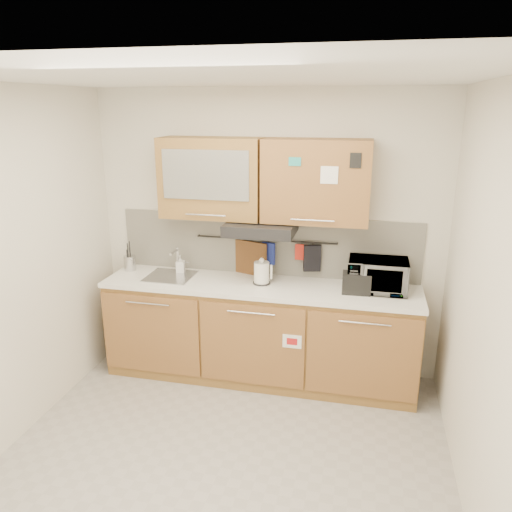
% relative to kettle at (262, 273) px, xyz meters
% --- Properties ---
extents(floor, '(3.20, 3.20, 0.00)m').
position_rel_kettle_xyz_m(floor, '(-0.02, -1.21, -1.01)').
color(floor, '#9E9993').
rests_on(floor, ground).
extents(ceiling, '(3.20, 3.20, 0.00)m').
position_rel_kettle_xyz_m(ceiling, '(-0.02, -1.21, 1.59)').
color(ceiling, white).
rests_on(ceiling, wall_back).
extents(wall_back, '(3.20, 0.00, 3.20)m').
position_rel_kettle_xyz_m(wall_back, '(-0.02, 0.29, 0.29)').
color(wall_back, silver).
rests_on(wall_back, ground).
extents(wall_left, '(0.00, 3.00, 3.00)m').
position_rel_kettle_xyz_m(wall_left, '(-1.62, -1.21, 0.29)').
color(wall_left, silver).
rests_on(wall_left, ground).
extents(wall_right, '(0.00, 3.00, 3.00)m').
position_rel_kettle_xyz_m(wall_right, '(1.58, -1.21, 0.29)').
color(wall_right, silver).
rests_on(wall_right, ground).
extents(base_cabinet, '(2.80, 0.64, 0.88)m').
position_rel_kettle_xyz_m(base_cabinet, '(-0.02, -0.02, -0.61)').
color(base_cabinet, olive).
rests_on(base_cabinet, floor).
extents(countertop, '(2.82, 0.62, 0.04)m').
position_rel_kettle_xyz_m(countertop, '(-0.02, -0.02, -0.11)').
color(countertop, white).
rests_on(countertop, base_cabinet).
extents(backsplash, '(2.80, 0.02, 0.56)m').
position_rel_kettle_xyz_m(backsplash, '(-0.02, 0.28, 0.19)').
color(backsplash, silver).
rests_on(backsplash, countertop).
extents(upper_cabinets, '(1.82, 0.37, 0.70)m').
position_rel_kettle_xyz_m(upper_cabinets, '(-0.02, 0.11, 0.82)').
color(upper_cabinets, olive).
rests_on(upper_cabinets, wall_back).
extents(range_hood, '(0.60, 0.46, 0.10)m').
position_rel_kettle_xyz_m(range_hood, '(-0.02, 0.04, 0.41)').
color(range_hood, black).
rests_on(range_hood, upper_cabinets).
extents(sink, '(0.42, 0.40, 0.26)m').
position_rel_kettle_xyz_m(sink, '(-0.87, -0.00, -0.09)').
color(sink, silver).
rests_on(sink, countertop).
extents(utensil_rail, '(1.30, 0.02, 0.02)m').
position_rel_kettle_xyz_m(utensil_rail, '(-0.02, 0.24, 0.25)').
color(utensil_rail, black).
rests_on(utensil_rail, backsplash).
extents(utensil_crock, '(0.14, 0.14, 0.28)m').
position_rel_kettle_xyz_m(utensil_crock, '(-1.32, 0.09, -0.02)').
color(utensil_crock, '#B6B6BB').
rests_on(utensil_crock, countertop).
extents(kettle, '(0.18, 0.16, 0.24)m').
position_rel_kettle_xyz_m(kettle, '(0.00, 0.00, 0.00)').
color(kettle, white).
rests_on(kettle, countertop).
extents(toaster, '(0.24, 0.15, 0.18)m').
position_rel_kettle_xyz_m(toaster, '(0.83, -0.05, -0.00)').
color(toaster, black).
rests_on(toaster, countertop).
extents(microwave, '(0.50, 0.34, 0.28)m').
position_rel_kettle_xyz_m(microwave, '(1.00, 0.05, 0.04)').
color(microwave, '#999999').
rests_on(microwave, countertop).
extents(soap_bottle, '(0.09, 0.09, 0.17)m').
position_rel_kettle_xyz_m(soap_bottle, '(-0.81, 0.12, -0.01)').
color(soap_bottle, '#999999').
rests_on(soap_bottle, countertop).
extents(cutting_board, '(0.32, 0.12, 0.40)m').
position_rel_kettle_xyz_m(cutting_board, '(-0.15, 0.22, 0.02)').
color(cutting_board, brown).
rests_on(cutting_board, utensil_rail).
extents(oven_mitt, '(0.13, 0.07, 0.20)m').
position_rel_kettle_xyz_m(oven_mitt, '(0.02, 0.22, 0.12)').
color(oven_mitt, '#22319C').
rests_on(oven_mitt, utensil_rail).
extents(dark_pouch, '(0.16, 0.08, 0.24)m').
position_rel_kettle_xyz_m(dark_pouch, '(0.42, 0.22, 0.10)').
color(dark_pouch, black).
rests_on(dark_pouch, utensil_rail).
extents(pot_holder, '(0.12, 0.03, 0.14)m').
position_rel_kettle_xyz_m(pot_holder, '(0.32, 0.22, 0.15)').
color(pot_holder, red).
rests_on(pot_holder, utensil_rail).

